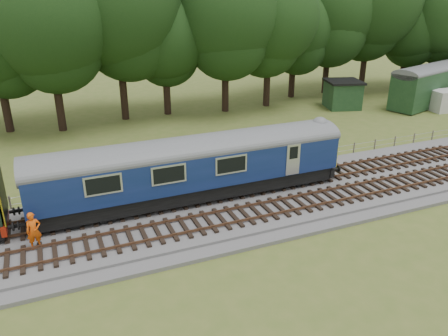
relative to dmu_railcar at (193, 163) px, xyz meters
name	(u,v)px	position (x,y,z in m)	size (l,w,h in m)	color
ground	(265,202)	(4.03, -1.40, -2.61)	(120.00, 120.00, 0.00)	#4C6023
ballast	(265,199)	(4.03, -1.40, -2.43)	(70.00, 7.00, 0.35)	#4C4C4F
track_north	(255,187)	(4.03, 0.00, -2.19)	(67.20, 2.40, 0.21)	black
track_south	(279,207)	(4.03, -3.00, -2.19)	(67.20, 2.40, 0.21)	black
fence	(235,175)	(4.03, 3.10, -2.61)	(64.00, 0.12, 1.00)	#6B6054
tree_line	(166,113)	(4.03, 20.60, -2.61)	(70.00, 8.00, 18.00)	black
dmu_railcar	(193,163)	(0.00, 0.00, 0.00)	(18.05, 2.86, 3.88)	black
worker	(34,231)	(-8.67, -2.10, -1.32)	(0.68, 0.45, 1.87)	#ED550C
parked_coach	(442,80)	(34.03, 13.59, -0.19)	(16.99, 7.81, 4.31)	#19371B
shed	(343,94)	(22.06, 15.37, -1.13)	(4.42, 4.42, 2.92)	#19371B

